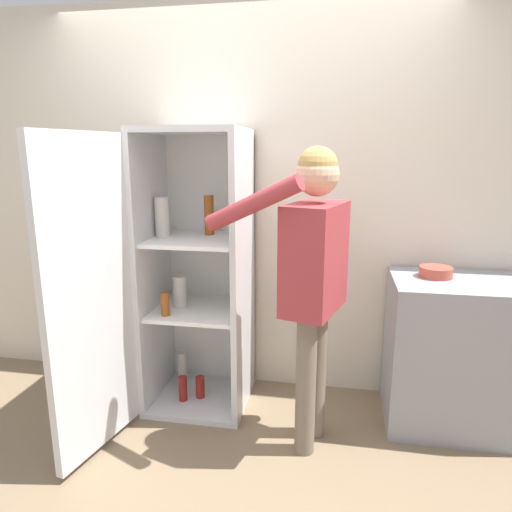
% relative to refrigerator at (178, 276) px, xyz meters
% --- Properties ---
extents(ground_plane, '(12.00, 12.00, 0.00)m').
position_rel_refrigerator_xyz_m(ground_plane, '(0.35, -0.55, -0.87)').
color(ground_plane, '#7A664C').
extents(wall_back, '(7.00, 0.06, 2.55)m').
position_rel_refrigerator_xyz_m(wall_back, '(0.35, 0.43, 0.40)').
color(wall_back, beige).
rests_on(wall_back, ground_plane).
extents(refrigerator, '(0.79, 1.20, 1.75)m').
position_rel_refrigerator_xyz_m(refrigerator, '(0.00, 0.00, 0.00)').
color(refrigerator, silver).
rests_on(refrigerator, ground_plane).
extents(person, '(0.73, 0.55, 1.65)m').
position_rel_refrigerator_xyz_m(person, '(0.83, -0.24, 0.18)').
color(person, '#726656').
rests_on(person, ground_plane).
extents(counter, '(0.78, 0.56, 0.90)m').
position_rel_refrigerator_xyz_m(counter, '(1.67, 0.11, -0.42)').
color(counter, gray).
rests_on(counter, ground_plane).
extents(bowl, '(0.19, 0.19, 0.06)m').
position_rel_refrigerator_xyz_m(bowl, '(1.53, 0.17, 0.06)').
color(bowl, '#B24738').
rests_on(bowl, counter).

